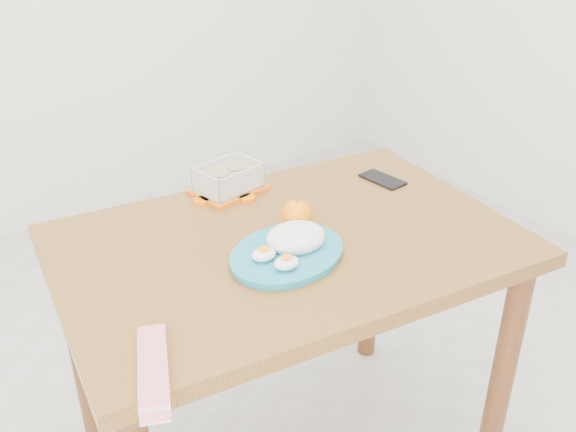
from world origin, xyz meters
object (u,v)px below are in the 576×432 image
smartphone (382,179)px  orange_fruit (297,215)px  rice_plate (290,246)px  dining_table (288,278)px  food_container (229,179)px

smartphone → orange_fruit: bearing=-172.0°
rice_plate → orange_fruit: bearing=31.8°
rice_plate → smartphone: rice_plate is taller
smartphone → dining_table: bearing=-170.4°
food_container → rice_plate: size_ratio=0.59×
orange_fruit → rice_plate: same height
orange_fruit → rice_plate: bearing=-131.7°
orange_fruit → food_container: bearing=97.2°
dining_table → orange_fruit: 0.16m
dining_table → rice_plate: 0.16m
smartphone → rice_plate: bearing=-164.0°
rice_plate → smartphone: bearing=6.6°
food_container → orange_fruit: size_ratio=2.68×
dining_table → food_container: bearing=94.3°
orange_fruit → rice_plate: 0.12m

